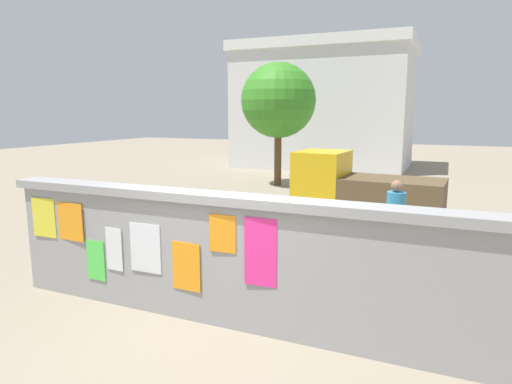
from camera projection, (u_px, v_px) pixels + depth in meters
ground at (349, 208)px, 13.25m from camera, size 60.00×60.00×0.00m
poster_wall at (225, 258)px, 5.87m from camera, size 7.18×0.42×1.79m
auto_rickshaw_truck at (359, 190)px, 11.15m from camera, size 3.68×1.71×1.85m
motorcycle at (376, 270)px, 6.73m from camera, size 1.88×0.67×0.87m
bicycle_near at (262, 257)px, 7.64m from camera, size 1.69×0.49×0.95m
bicycle_far at (168, 240)px, 8.65m from camera, size 1.68×0.51×0.95m
person_walking at (395, 214)px, 8.14m from camera, size 0.36×0.36×1.62m
tree_roadside at (278, 101)px, 17.03m from camera, size 2.89×2.89×4.75m
building_background at (325, 105)px, 23.45m from camera, size 8.93×5.98×6.40m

